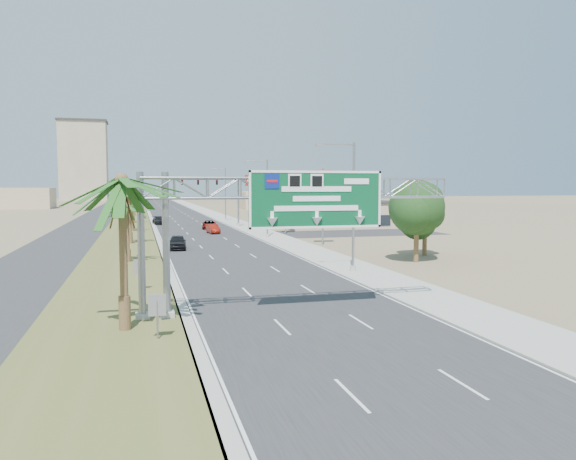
% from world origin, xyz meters
% --- Properties ---
extents(ground, '(600.00, 600.00, 0.00)m').
position_xyz_m(ground, '(0.00, 0.00, 0.00)').
color(ground, '#8C7A59').
rests_on(ground, ground).
extents(road, '(12.00, 300.00, 0.02)m').
position_xyz_m(road, '(0.00, 110.00, 0.01)').
color(road, '#28282B').
rests_on(road, ground).
extents(sidewalk_right, '(4.00, 300.00, 0.10)m').
position_xyz_m(sidewalk_right, '(8.50, 110.00, 0.05)').
color(sidewalk_right, '#9E9B93').
rests_on(sidewalk_right, ground).
extents(median_grass, '(7.00, 300.00, 0.12)m').
position_xyz_m(median_grass, '(-10.00, 110.00, 0.06)').
color(median_grass, '#545B28').
rests_on(median_grass, ground).
extents(opposing_road, '(8.00, 300.00, 0.02)m').
position_xyz_m(opposing_road, '(-17.00, 110.00, 0.01)').
color(opposing_road, '#28282B').
rests_on(opposing_road, ground).
extents(sign_gantry, '(16.75, 1.24, 7.50)m').
position_xyz_m(sign_gantry, '(-1.06, 9.93, 6.06)').
color(sign_gantry, gray).
rests_on(sign_gantry, ground).
extents(palm_near, '(5.70, 5.70, 8.35)m').
position_xyz_m(palm_near, '(-9.20, 8.00, 6.93)').
color(palm_near, brown).
rests_on(palm_near, ground).
extents(palm_row_b, '(3.99, 3.99, 5.95)m').
position_xyz_m(palm_row_b, '(-9.50, 32.00, 4.90)').
color(palm_row_b, brown).
rests_on(palm_row_b, ground).
extents(palm_row_c, '(3.99, 3.99, 6.75)m').
position_xyz_m(palm_row_c, '(-9.50, 48.00, 5.66)').
color(palm_row_c, brown).
rests_on(palm_row_c, ground).
extents(palm_row_d, '(3.99, 3.99, 5.45)m').
position_xyz_m(palm_row_d, '(-9.50, 66.00, 4.42)').
color(palm_row_d, brown).
rests_on(palm_row_d, ground).
extents(palm_row_e, '(3.99, 3.99, 6.15)m').
position_xyz_m(palm_row_e, '(-9.50, 85.00, 5.09)').
color(palm_row_e, brown).
rests_on(palm_row_e, ground).
extents(palm_row_f, '(3.99, 3.99, 5.75)m').
position_xyz_m(palm_row_f, '(-9.50, 110.00, 4.71)').
color(palm_row_f, brown).
rests_on(palm_row_f, ground).
extents(streetlight_near, '(3.27, 0.44, 10.00)m').
position_xyz_m(streetlight_near, '(7.30, 22.00, 4.69)').
color(streetlight_near, gray).
rests_on(streetlight_near, ground).
extents(streetlight_mid, '(3.27, 0.44, 10.00)m').
position_xyz_m(streetlight_mid, '(7.30, 52.00, 4.69)').
color(streetlight_mid, gray).
rests_on(streetlight_mid, ground).
extents(streetlight_far, '(3.27, 0.44, 10.00)m').
position_xyz_m(streetlight_far, '(7.30, 88.00, 4.69)').
color(streetlight_far, gray).
rests_on(streetlight_far, ground).
extents(signal_mast, '(10.28, 0.71, 8.00)m').
position_xyz_m(signal_mast, '(5.17, 71.97, 4.85)').
color(signal_mast, gray).
rests_on(signal_mast, ground).
extents(store_building, '(18.00, 10.00, 4.00)m').
position_xyz_m(store_building, '(22.00, 66.00, 2.00)').
color(store_building, tan).
rests_on(store_building, ground).
extents(oak_near, '(4.50, 4.50, 6.80)m').
position_xyz_m(oak_near, '(15.00, 26.00, 4.53)').
color(oak_near, brown).
rests_on(oak_near, ground).
extents(oak_far, '(3.50, 3.50, 5.60)m').
position_xyz_m(oak_far, '(18.00, 30.00, 3.82)').
color(oak_far, brown).
rests_on(oak_far, ground).
extents(median_signback_a, '(0.75, 0.08, 2.08)m').
position_xyz_m(median_signback_a, '(-7.80, 6.00, 1.45)').
color(median_signback_a, gray).
rests_on(median_signback_a, ground).
extents(median_signback_b, '(0.75, 0.08, 2.08)m').
position_xyz_m(median_signback_b, '(-8.50, 18.00, 1.45)').
color(median_signback_b, gray).
rests_on(median_signback_b, ground).
extents(tower_distant, '(20.00, 16.00, 35.00)m').
position_xyz_m(tower_distant, '(-32.00, 250.00, 17.50)').
color(tower_distant, tan).
rests_on(tower_distant, ground).
extents(building_distant_left, '(24.00, 14.00, 6.00)m').
position_xyz_m(building_distant_left, '(-45.00, 160.00, 3.00)').
color(building_distant_left, tan).
rests_on(building_distant_left, ground).
extents(building_distant_right, '(20.00, 12.00, 5.00)m').
position_xyz_m(building_distant_right, '(30.00, 140.00, 2.50)').
color(building_distant_right, tan).
rests_on(building_distant_right, ground).
extents(car_left_lane, '(2.12, 4.54, 1.51)m').
position_xyz_m(car_left_lane, '(-4.64, 41.37, 0.75)').
color(car_left_lane, black).
rests_on(car_left_lane, ground).
extents(car_mid_lane, '(1.69, 3.96, 1.27)m').
position_xyz_m(car_mid_lane, '(1.50, 60.03, 0.63)').
color(car_mid_lane, maroon).
rests_on(car_mid_lane, ground).
extents(car_right_lane, '(2.64, 4.80, 1.27)m').
position_xyz_m(car_right_lane, '(2.00, 68.51, 0.64)').
color(car_right_lane, gray).
rests_on(car_right_lane, ground).
extents(car_far, '(2.48, 4.91, 1.37)m').
position_xyz_m(car_far, '(-5.16, 80.65, 0.68)').
color(car_far, black).
rests_on(car_far, ground).
extents(pole_sign_red_near, '(2.42, 0.58, 8.62)m').
position_xyz_m(pole_sign_red_near, '(11.54, 41.57, 6.75)').
color(pole_sign_red_near, gray).
rests_on(pole_sign_red_near, ground).
extents(pole_sign_blue, '(1.99, 0.90, 7.38)m').
position_xyz_m(pole_sign_blue, '(11.25, 57.04, 5.41)').
color(pole_sign_blue, gray).
rests_on(pole_sign_blue, ground).
extents(pole_sign_red_far, '(2.22, 0.48, 8.62)m').
position_xyz_m(pole_sign_red_far, '(9.00, 69.64, 6.81)').
color(pole_sign_red_far, gray).
rests_on(pole_sign_red_far, ground).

